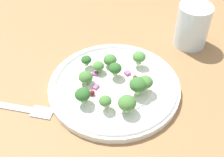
% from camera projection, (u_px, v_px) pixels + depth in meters
% --- Properties ---
extents(ground_plane, '(1.80, 1.80, 0.02)m').
position_uv_depth(ground_plane, '(113.00, 102.00, 0.55)').
color(ground_plane, olive).
extents(plate, '(0.24, 0.24, 0.02)m').
position_uv_depth(plate, '(112.00, 86.00, 0.55)').
color(plate, white).
rests_on(plate, ground_plane).
extents(dressing_pool, '(0.14, 0.14, 0.00)m').
position_uv_depth(dressing_pool, '(112.00, 84.00, 0.55)').
color(dressing_pool, white).
rests_on(dressing_pool, plate).
extents(broccoli_floret_0, '(0.03, 0.03, 0.03)m').
position_uv_depth(broccoli_floret_0, '(138.00, 87.00, 0.51)').
color(broccoli_floret_0, '#9EC684').
rests_on(broccoli_floret_0, plate).
extents(broccoli_floret_1, '(0.02, 0.02, 0.02)m').
position_uv_depth(broccoli_floret_1, '(86.00, 60.00, 0.57)').
color(broccoli_floret_1, '#9EC684').
rests_on(broccoli_floret_1, plate).
extents(broccoli_floret_2, '(0.02, 0.02, 0.03)m').
position_uv_depth(broccoli_floret_2, '(110.00, 60.00, 0.57)').
color(broccoli_floret_2, '#ADD18E').
rests_on(broccoli_floret_2, plate).
extents(broccoli_floret_3, '(0.03, 0.03, 0.03)m').
position_uv_depth(broccoli_floret_3, '(127.00, 103.00, 0.49)').
color(broccoli_floret_3, '#9EC684').
rests_on(broccoli_floret_3, plate).
extents(broccoli_floret_4, '(0.02, 0.02, 0.02)m').
position_uv_depth(broccoli_floret_4, '(139.00, 57.00, 0.57)').
color(broccoli_floret_4, '#8EB77A').
rests_on(broccoli_floret_4, plate).
extents(broccoli_floret_5, '(0.03, 0.03, 0.03)m').
position_uv_depth(broccoli_floret_5, '(83.00, 95.00, 0.50)').
color(broccoli_floret_5, '#8EB77A').
rests_on(broccoli_floret_5, plate).
extents(broccoli_floret_6, '(0.02, 0.02, 0.02)m').
position_uv_depth(broccoli_floret_6, '(115.00, 68.00, 0.55)').
color(broccoli_floret_6, '#ADD18E').
rests_on(broccoli_floret_6, plate).
extents(broccoli_floret_7, '(0.02, 0.02, 0.02)m').
position_uv_depth(broccoli_floret_7, '(98.00, 66.00, 0.56)').
color(broccoli_floret_7, '#ADD18E').
rests_on(broccoli_floret_7, plate).
extents(broccoli_floret_8, '(0.03, 0.03, 0.03)m').
position_uv_depth(broccoli_floret_8, '(145.00, 82.00, 0.52)').
color(broccoli_floret_8, '#8EB77A').
rests_on(broccoli_floret_8, plate).
extents(broccoli_floret_9, '(0.03, 0.03, 0.03)m').
position_uv_depth(broccoli_floret_9, '(86.00, 77.00, 0.54)').
color(broccoli_floret_9, '#8EB77A').
rests_on(broccoli_floret_9, plate).
extents(broccoli_floret_10, '(0.02, 0.02, 0.02)m').
position_uv_depth(broccoli_floret_10, '(105.00, 101.00, 0.49)').
color(broccoli_floret_10, '#ADD18E').
rests_on(broccoli_floret_10, plate).
extents(cranberry_0, '(0.01, 0.01, 0.01)m').
position_uv_depth(cranberry_0, '(135.00, 77.00, 0.55)').
color(cranberry_0, maroon).
rests_on(cranberry_0, plate).
extents(cranberry_1, '(0.01, 0.01, 0.01)m').
position_uv_depth(cranberry_1, '(106.00, 102.00, 0.51)').
color(cranberry_1, maroon).
rests_on(cranberry_1, plate).
extents(cranberry_2, '(0.01, 0.01, 0.01)m').
position_uv_depth(cranberry_2, '(92.00, 93.00, 0.52)').
color(cranberry_2, maroon).
rests_on(cranberry_2, plate).
extents(onion_bit_0, '(0.01, 0.01, 0.01)m').
position_uv_depth(onion_bit_0, '(127.00, 73.00, 0.56)').
color(onion_bit_0, '#A35B93').
rests_on(onion_bit_0, plate).
extents(onion_bit_1, '(0.01, 0.01, 0.00)m').
position_uv_depth(onion_bit_1, '(95.00, 73.00, 0.56)').
color(onion_bit_1, '#934C84').
rests_on(onion_bit_1, plate).
extents(onion_bit_2, '(0.01, 0.01, 0.00)m').
position_uv_depth(onion_bit_2, '(96.00, 87.00, 0.54)').
color(onion_bit_2, '#A35B93').
rests_on(onion_bit_2, plate).
extents(fork, '(0.04, 0.19, 0.01)m').
position_uv_depth(fork, '(7.00, 106.00, 0.52)').
color(fork, silver).
rests_on(fork, ground_plane).
extents(water_glass, '(0.07, 0.07, 0.09)m').
position_uv_depth(water_glass, '(192.00, 26.00, 0.62)').
color(water_glass, silver).
rests_on(water_glass, ground_plane).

